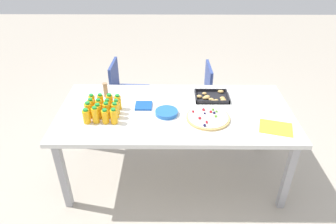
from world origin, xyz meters
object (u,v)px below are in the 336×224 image
juice_bottle_2 (105,116)px  snack_tray (212,97)px  juice_bottle_5 (98,111)px  plate_stack (167,112)px  juice_bottle_7 (115,111)px  juice_bottle_10 (108,107)px  juice_bottle_13 (101,102)px  chair_far_right (217,92)px  juice_bottle_3 (114,116)px  fruit_pizza (208,117)px  juice_bottle_6 (107,111)px  juice_bottle_0 (86,116)px  cardboard_tube (106,90)px  juice_bottle_11 (117,107)px  paper_folder (276,128)px  party_table (175,116)px  juice_bottle_4 (88,110)px  juice_bottle_1 (95,115)px  chair_far_left (125,89)px  juice_bottle_14 (110,102)px  juice_bottle_9 (99,106)px  napkin_stack (144,106)px  juice_bottle_15 (118,102)px  juice_bottle_12 (92,102)px  juice_bottle_8 (91,106)px

juice_bottle_2 → snack_tray: bearing=23.9°
juice_bottle_5 → plate_stack: size_ratio=0.70×
juice_bottle_7 → juice_bottle_10: (-0.08, 0.07, -0.00)m
juice_bottle_13 → chair_far_right: bearing=33.8°
juice_bottle_3 → fruit_pizza: juice_bottle_3 is taller
juice_bottle_2 → juice_bottle_3: (0.07, -0.01, 0.00)m
juice_bottle_6 → juice_bottle_13: 0.16m
juice_bottle_0 → cardboard_tube: 0.45m
juice_bottle_11 → juice_bottle_7: bearing=-90.7°
paper_folder → juice_bottle_13: bearing=168.9°
juice_bottle_0 → juice_bottle_6: bearing=26.4°
juice_bottle_13 → party_table: bearing=-2.4°
juice_bottle_4 → cardboard_tube: (0.08, 0.36, 0.00)m
juice_bottle_13 → snack_tray: bearing=10.8°
juice_bottle_7 → snack_tray: 0.93m
juice_bottle_1 → juice_bottle_4: bearing=135.3°
party_table → fruit_pizza: bearing=-24.7°
juice_bottle_0 → juice_bottle_4: 0.08m
fruit_pizza → paper_folder: size_ratio=1.43×
chair_far_right → chair_far_left: 1.08m
juice_bottle_3 → cardboard_tube: (-0.15, 0.44, 0.01)m
juice_bottle_7 → juice_bottle_14: bearing=115.4°
juice_bottle_7 → chair_far_right: bearing=42.3°
chair_far_left → juice_bottle_13: (-0.08, -0.84, 0.33)m
juice_bottle_5 → juice_bottle_9: 0.08m
fruit_pizza → juice_bottle_11: bearing=174.1°
juice_bottle_7 → cardboard_tube: 0.39m
chair_far_left → juice_bottle_7: (0.07, -0.99, 0.33)m
fruit_pizza → napkin_stack: bearing=160.8°
chair_far_left → juice_bottle_11: 0.98m
juice_bottle_10 → juice_bottle_15: juice_bottle_15 is taller
juice_bottle_2 → cardboard_tube: 0.44m
paper_folder → plate_stack: bearing=167.2°
juice_bottle_15 → fruit_pizza: juice_bottle_15 is taller
juice_bottle_5 → juice_bottle_10: bearing=48.3°
juice_bottle_4 → juice_bottle_14: bearing=43.6°
juice_bottle_14 → juice_bottle_13: bearing=-174.5°
juice_bottle_6 → snack_tray: 0.99m
party_table → juice_bottle_4: (-0.74, -0.11, 0.13)m
juice_bottle_11 → paper_folder: bearing=-9.2°
juice_bottle_12 → chair_far_right: bearing=32.1°
chair_far_left → juice_bottle_8: 0.98m
juice_bottle_8 → party_table: bearing=2.9°
chair_far_left → cardboard_tube: bearing=-4.7°
juice_bottle_7 → cardboard_tube: size_ratio=1.01×
juice_bottle_0 → juice_bottle_15: juice_bottle_15 is taller
juice_bottle_7 → juice_bottle_11: (0.00, 0.07, -0.00)m
juice_bottle_10 → juice_bottle_14: (0.01, 0.08, 0.00)m
juice_bottle_14 → juice_bottle_0: bearing=-124.2°
napkin_stack → fruit_pizza: bearing=-19.2°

